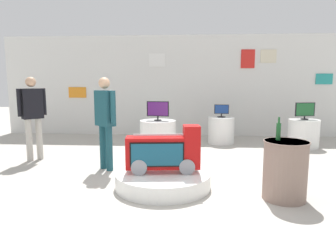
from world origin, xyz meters
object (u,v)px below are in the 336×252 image
object	(u,v)px
tv_on_center_rear	(158,110)
side_table_round	(285,170)
novelty_firetruck_tv	(164,153)
shopper_browsing_near_truck	(105,117)
tv_on_right_rear	(305,110)
display_pedestal_left_rear	(221,130)
display_pedestal_right_rear	(303,133)
tv_on_left_rear	(222,111)
shopper_browsing_rear	(33,112)
main_display_pedestal	(163,179)
bottle_on_side_table	(279,131)
display_pedestal_center_rear	(158,135)

from	to	relation	value
tv_on_center_rear	side_table_round	bearing A→B (deg)	-56.13
novelty_firetruck_tv	shopper_browsing_near_truck	bearing A→B (deg)	142.50
novelty_firetruck_tv	tv_on_right_rear	xyz separation A→B (m)	(3.18, 3.08, 0.39)
display_pedestal_left_rear	display_pedestal_right_rear	world-z (taller)	same
display_pedestal_left_rear	display_pedestal_right_rear	xyz separation A→B (m)	(1.97, -0.37, 0.00)
tv_on_left_rear	shopper_browsing_rear	bearing A→B (deg)	-153.06
main_display_pedestal	display_pedestal_right_rear	world-z (taller)	display_pedestal_right_rear
side_table_round	shopper_browsing_near_truck	distance (m)	3.10
tv_on_center_rear	display_pedestal_right_rear	world-z (taller)	tv_on_center_rear
display_pedestal_right_rear	tv_on_right_rear	world-z (taller)	tv_on_right_rear
tv_on_left_rear	shopper_browsing_near_truck	xyz separation A→B (m)	(-2.34, -2.59, 0.11)
novelty_firetruck_tv	tv_on_center_rear	size ratio (longest dim) A/B	2.13
novelty_firetruck_tv	shopper_browsing_near_truck	size ratio (longest dim) A/B	0.67
novelty_firetruck_tv	display_pedestal_right_rear	distance (m)	4.44
shopper_browsing_rear	bottle_on_side_table	bearing A→B (deg)	-21.76
display_pedestal_center_rear	shopper_browsing_near_truck	bearing A→B (deg)	-113.06
shopper_browsing_near_truck	bottle_on_side_table	bearing A→B (deg)	-23.41
tv_on_center_rear	shopper_browsing_rear	bearing A→B (deg)	-153.06
display_pedestal_center_rear	tv_on_center_rear	world-z (taller)	tv_on_center_rear
shopper_browsing_near_truck	shopper_browsing_rear	bearing A→B (deg)	161.03
side_table_round	bottle_on_side_table	size ratio (longest dim) A/B	2.56
tv_on_left_rear	shopper_browsing_rear	size ratio (longest dim) A/B	0.22
bottle_on_side_table	display_pedestal_right_rear	bearing A→B (deg)	64.55
display_pedestal_left_rear	tv_on_center_rear	bearing A→B (deg)	-152.93
display_pedestal_right_rear	side_table_round	world-z (taller)	side_table_round
tv_on_left_rear	side_table_round	size ratio (longest dim) A/B	0.46
display_pedestal_right_rear	bottle_on_side_table	bearing A→B (deg)	-115.45
tv_on_right_rear	side_table_round	bearing A→B (deg)	-113.76
display_pedestal_right_rear	tv_on_center_rear	bearing A→B (deg)	-172.97
display_pedestal_left_rear	tv_on_right_rear	bearing A→B (deg)	-10.80
shopper_browsing_near_truck	side_table_round	bearing A→B (deg)	-23.82
main_display_pedestal	tv_on_right_rear	size ratio (longest dim) A/B	2.95
display_pedestal_left_rear	bottle_on_side_table	world-z (taller)	bottle_on_side_table
display_pedestal_left_rear	shopper_browsing_near_truck	world-z (taller)	shopper_browsing_near_truck
side_table_round	shopper_browsing_rear	xyz separation A→B (m)	(-4.43, 1.80, 0.58)
tv_on_center_rear	display_pedestal_left_rear	bearing A→B (deg)	27.07
tv_on_center_rear	display_pedestal_right_rear	distance (m)	3.62
main_display_pedestal	tv_on_right_rear	distance (m)	4.51
side_table_round	tv_on_center_rear	bearing A→B (deg)	123.87
main_display_pedestal	display_pedestal_center_rear	xyz separation A→B (m)	(-0.34, 2.65, 0.23)
main_display_pedestal	display_pedestal_left_rear	xyz separation A→B (m)	(1.24, 3.46, 0.23)
side_table_round	shopper_browsing_near_truck	world-z (taller)	shopper_browsing_near_truck
display_pedestal_left_rear	tv_on_left_rear	size ratio (longest dim) A/B	1.84
tv_on_right_rear	display_pedestal_center_rear	bearing A→B (deg)	-173.11
tv_on_center_rear	side_table_round	size ratio (longest dim) A/B	0.66
tv_on_left_rear	side_table_round	world-z (taller)	tv_on_left_rear
tv_on_left_rear	display_pedestal_center_rear	distance (m)	1.84
main_display_pedestal	tv_on_center_rear	xyz separation A→B (m)	(-0.34, 2.65, 0.83)
shopper_browsing_near_truck	display_pedestal_right_rear	bearing A→B (deg)	27.30
tv_on_left_rear	tv_on_center_rear	bearing A→B (deg)	-153.04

